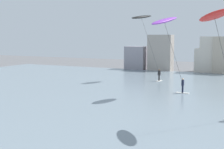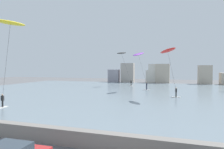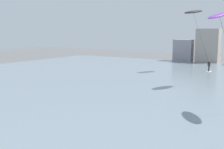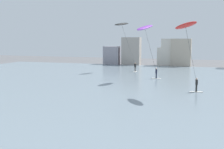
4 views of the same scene
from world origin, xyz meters
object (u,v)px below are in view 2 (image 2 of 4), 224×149
kitesurfer_purple (139,56)px  kitesurfer_yellow (10,30)px  kitesurfer_red (169,55)px  kitesurfer_black (122,55)px

kitesurfer_purple → kitesurfer_yellow: bearing=-116.0°
kitesurfer_yellow → kitesurfer_red: bearing=38.4°
kitesurfer_red → kitesurfer_purple: (-6.07, 8.91, 0.39)m
kitesurfer_purple → kitesurfer_black: bearing=121.5°
kitesurfer_black → kitesurfer_red: (12.34, -19.14, -1.37)m
kitesurfer_yellow → kitesurfer_purple: (10.91, 22.38, -1.97)m
kitesurfer_black → kitesurfer_yellow: size_ratio=0.90×
kitesurfer_black → kitesurfer_purple: bearing=-58.5°
kitesurfer_black → kitesurfer_purple: (6.27, -10.23, -0.98)m
kitesurfer_black → kitesurfer_purple: 12.04m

